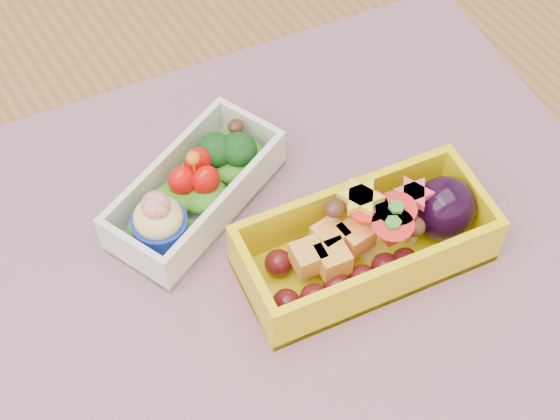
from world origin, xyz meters
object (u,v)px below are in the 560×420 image
placemat (275,248)px  bento_yellow (371,240)px  table (277,325)px  bento_white (195,191)px

placemat → bento_yellow: bearing=-41.0°
table → bento_yellow: 0.15m
bento_white → table: bearing=-93.8°
table → bento_yellow: (0.06, -0.04, 0.13)m
placemat → bento_white: bento_white is taller
bento_white → bento_yellow: same height
table → placemat: (0.01, 0.01, 0.10)m
bento_white → bento_yellow: size_ratio=0.84×
placemat → table: bearing=-115.0°
placemat → bento_white: size_ratio=3.31×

